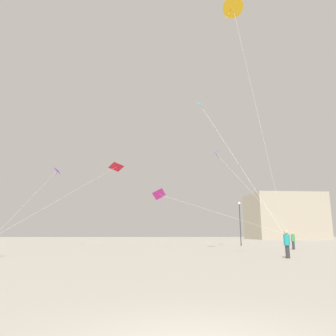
{
  "coord_description": "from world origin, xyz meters",
  "views": [
    {
      "loc": [
        -0.52,
        -4.55,
        1.58
      ],
      "look_at": [
        0.0,
        20.66,
        6.82
      ],
      "focal_mm": 33.83,
      "sensor_mm": 36.0,
      "label": 1
    }
  ],
  "objects_px": {
    "kite_cobalt_delta": "(217,155)",
    "kite_magenta_delta": "(161,195)",
    "kite_cyan_delta": "(202,107)",
    "person_in_green": "(293,240)",
    "kite_violet_diamond": "(57,171)",
    "kite_crimson_delta": "(115,168)",
    "lamppost_east": "(240,217)",
    "kite_amber_diamond": "(233,9)",
    "person_in_teal": "(287,243)",
    "building_left_hall": "(284,217)"
  },
  "relations": [
    {
      "from": "kite_cyan_delta",
      "to": "kite_magenta_delta",
      "type": "bearing_deg",
      "value": 124.21
    },
    {
      "from": "kite_magenta_delta",
      "to": "lamppost_east",
      "type": "bearing_deg",
      "value": 38.67
    },
    {
      "from": "kite_cyan_delta",
      "to": "lamppost_east",
      "type": "distance_m",
      "value": 18.43
    },
    {
      "from": "kite_cobalt_delta",
      "to": "lamppost_east",
      "type": "xyz_separation_m",
      "value": [
        3.52,
        3.86,
        -7.56
      ]
    },
    {
      "from": "kite_cyan_delta",
      "to": "kite_amber_diamond",
      "type": "xyz_separation_m",
      "value": [
        0.57,
        -11.21,
        1.79
      ]
    },
    {
      "from": "kite_cobalt_delta",
      "to": "kite_magenta_delta",
      "type": "height_order",
      "value": "kite_cobalt_delta"
    },
    {
      "from": "kite_crimson_delta",
      "to": "kite_amber_diamond",
      "type": "relative_size",
      "value": 1.1
    },
    {
      "from": "kite_violet_diamond",
      "to": "kite_crimson_delta",
      "type": "height_order",
      "value": "kite_violet_diamond"
    },
    {
      "from": "person_in_teal",
      "to": "person_in_green",
      "type": "distance_m",
      "value": 12.54
    },
    {
      "from": "person_in_green",
      "to": "kite_crimson_delta",
      "type": "xyz_separation_m",
      "value": [
        -19.02,
        4.81,
        8.41
      ]
    },
    {
      "from": "kite_cobalt_delta",
      "to": "lamppost_east",
      "type": "height_order",
      "value": "kite_cobalt_delta"
    },
    {
      "from": "kite_crimson_delta",
      "to": "lamppost_east",
      "type": "relative_size",
      "value": 2.78
    },
    {
      "from": "kite_amber_diamond",
      "to": "lamppost_east",
      "type": "bearing_deg",
      "value": 76.51
    },
    {
      "from": "kite_crimson_delta",
      "to": "building_left_hall",
      "type": "height_order",
      "value": "building_left_hall"
    },
    {
      "from": "person_in_green",
      "to": "building_left_hall",
      "type": "height_order",
      "value": "building_left_hall"
    },
    {
      "from": "kite_cyan_delta",
      "to": "building_left_hall",
      "type": "bearing_deg",
      "value": 63.38
    },
    {
      "from": "kite_crimson_delta",
      "to": "kite_amber_diamond",
      "type": "height_order",
      "value": "kite_amber_diamond"
    },
    {
      "from": "kite_violet_diamond",
      "to": "kite_cyan_delta",
      "type": "xyz_separation_m",
      "value": [
        17.63,
        -12.91,
        3.77
      ]
    },
    {
      "from": "kite_magenta_delta",
      "to": "kite_crimson_delta",
      "type": "bearing_deg",
      "value": 148.88
    },
    {
      "from": "person_in_teal",
      "to": "kite_amber_diamond",
      "type": "height_order",
      "value": "kite_amber_diamond"
    },
    {
      "from": "kite_violet_diamond",
      "to": "kite_amber_diamond",
      "type": "height_order",
      "value": "kite_amber_diamond"
    },
    {
      "from": "kite_violet_diamond",
      "to": "lamppost_east",
      "type": "relative_size",
      "value": 3.43
    },
    {
      "from": "kite_cobalt_delta",
      "to": "kite_crimson_delta",
      "type": "bearing_deg",
      "value": -174.47
    },
    {
      "from": "person_in_teal",
      "to": "kite_magenta_delta",
      "type": "xyz_separation_m",
      "value": [
        -8.33,
        12.89,
        4.69
      ]
    },
    {
      "from": "kite_cobalt_delta",
      "to": "building_left_hall",
      "type": "xyz_separation_m",
      "value": [
        28.54,
        52.89,
        -4.92
      ]
    },
    {
      "from": "person_in_teal",
      "to": "person_in_green",
      "type": "height_order",
      "value": "person_in_teal"
    },
    {
      "from": "kite_crimson_delta",
      "to": "kite_violet_diamond",
      "type": "bearing_deg",
      "value": 154.98
    },
    {
      "from": "kite_cyan_delta",
      "to": "kite_amber_diamond",
      "type": "bearing_deg",
      "value": -87.1
    },
    {
      "from": "kite_cobalt_delta",
      "to": "kite_violet_diamond",
      "type": "xyz_separation_m",
      "value": [
        -20.77,
        2.58,
        -1.64
      ]
    },
    {
      "from": "kite_crimson_delta",
      "to": "person_in_teal",
      "type": "bearing_deg",
      "value": -49.46
    },
    {
      "from": "person_in_teal",
      "to": "kite_cobalt_delta",
      "type": "xyz_separation_m",
      "value": [
        -1.28,
        17.48,
        10.36
      ]
    },
    {
      "from": "kite_cobalt_delta",
      "to": "kite_violet_diamond",
      "type": "relative_size",
      "value": 0.54
    },
    {
      "from": "kite_magenta_delta",
      "to": "kite_cobalt_delta",
      "type": "bearing_deg",
      "value": 33.09
    },
    {
      "from": "kite_violet_diamond",
      "to": "lamppost_east",
      "type": "distance_m",
      "value": 25.04
    },
    {
      "from": "building_left_hall",
      "to": "kite_cobalt_delta",
      "type": "bearing_deg",
      "value": -118.35
    },
    {
      "from": "kite_cyan_delta",
      "to": "building_left_hall",
      "type": "height_order",
      "value": "kite_cyan_delta"
    },
    {
      "from": "person_in_teal",
      "to": "lamppost_east",
      "type": "height_order",
      "value": "lamppost_east"
    },
    {
      "from": "person_in_green",
      "to": "building_left_hall",
      "type": "relative_size",
      "value": 0.08
    },
    {
      "from": "kite_magenta_delta",
      "to": "kite_cyan_delta",
      "type": "height_order",
      "value": "kite_cyan_delta"
    },
    {
      "from": "kite_magenta_delta",
      "to": "kite_amber_diamond",
      "type": "bearing_deg",
      "value": -75.23
    },
    {
      "from": "kite_magenta_delta",
      "to": "kite_cyan_delta",
      "type": "xyz_separation_m",
      "value": [
        3.9,
        -5.74,
        7.79
      ]
    },
    {
      "from": "kite_cyan_delta",
      "to": "building_left_hall",
      "type": "distance_m",
      "value": 71.07
    },
    {
      "from": "kite_violet_diamond",
      "to": "kite_cobalt_delta",
      "type": "bearing_deg",
      "value": -7.07
    },
    {
      "from": "building_left_hall",
      "to": "person_in_teal",
      "type": "bearing_deg",
      "value": -111.17
    },
    {
      "from": "kite_violet_diamond",
      "to": "person_in_teal",
      "type": "bearing_deg",
      "value": -42.29
    },
    {
      "from": "kite_cyan_delta",
      "to": "kite_crimson_delta",
      "type": "xyz_separation_m",
      "value": [
        -9.48,
        9.1,
        -4.12
      ]
    },
    {
      "from": "person_in_green",
      "to": "kite_violet_diamond",
      "type": "relative_size",
      "value": 0.09
    },
    {
      "from": "kite_crimson_delta",
      "to": "lamppost_east",
      "type": "distance_m",
      "value": 17.82
    },
    {
      "from": "kite_cyan_delta",
      "to": "person_in_green",
      "type": "bearing_deg",
      "value": 24.26
    },
    {
      "from": "kite_cobalt_delta",
      "to": "kite_magenta_delta",
      "type": "relative_size",
      "value": 0.74
    }
  ]
}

